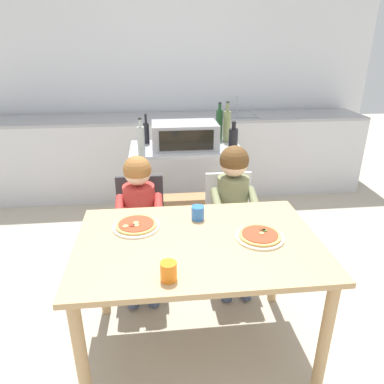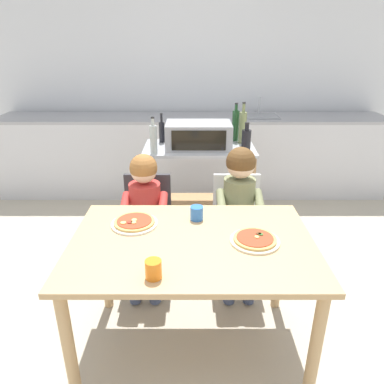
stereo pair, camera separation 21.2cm
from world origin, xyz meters
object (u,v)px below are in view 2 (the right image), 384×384
drinking_cup_orange (153,269)px  toaster_oven (199,135)px  kitchen_island_cart (199,178)px  bottle_slim_sauce (246,141)px  child_in_olive_shirt (240,203)px  dining_chair_left (148,222)px  bottle_dark_olive_oil (243,127)px  bottle_squat_spirits (236,125)px  pizza_plate_cream (255,240)px  bottle_brown_beer (154,139)px  bottle_clear_vinegar (162,131)px  child_in_red_shirt (144,208)px  dining_table (192,257)px  dining_chair_right (236,222)px  pizza_plate_white (134,223)px  drinking_cup_blue (197,213)px

drinking_cup_orange → toaster_oven: bearing=82.5°
kitchen_island_cart → toaster_oven: size_ratio=1.73×
kitchen_island_cart → drinking_cup_orange: kitchen_island_cart is taller
bottle_slim_sauce → child_in_olive_shirt: bottle_slim_sauce is taller
toaster_oven → dining_chair_left: 0.91m
bottle_dark_olive_oil → child_in_olive_shirt: 1.00m
bottle_squat_spirits → pizza_plate_cream: (-0.07, -1.64, -0.24)m
bottle_brown_beer → kitchen_island_cart: bearing=28.8°
bottle_brown_beer → dining_chair_left: size_ratio=0.38×
bottle_clear_vinegar → toaster_oven: bearing=-28.8°
kitchen_island_cart → bottle_dark_olive_oil: bearing=18.4°
toaster_oven → child_in_red_shirt: bearing=-115.9°
bottle_dark_olive_oil → bottle_squat_spirits: 0.10m
bottle_dark_olive_oil → dining_table: (-0.45, -1.54, -0.35)m
dining_chair_right → drinking_cup_orange: 1.20m
bottle_dark_olive_oil → bottle_squat_spirits: bottle_dark_olive_oil is taller
child_in_red_shirt → drinking_cup_orange: size_ratio=11.36×
child_in_olive_shirt → drinking_cup_orange: bearing=-118.4°
toaster_oven → bottle_squat_spirits: bottle_squat_spirits is taller
dining_chair_right → child_in_olive_shirt: size_ratio=0.77×
pizza_plate_cream → drinking_cup_orange: size_ratio=2.95×
pizza_plate_white → dining_chair_left: bearing=90.0°
pizza_plate_white → drinking_cup_orange: 0.52m
kitchen_island_cart → pizza_plate_white: (-0.39, -1.24, 0.20)m
bottle_squat_spirits → pizza_plate_white: 1.64m
bottle_squat_spirits → drinking_cup_orange: size_ratio=3.92×
kitchen_island_cart → bottle_brown_beer: bearing=-151.2°
kitchen_island_cart → child_in_olive_shirt: child_in_olive_shirt is taller
bottle_brown_beer → drinking_cup_blue: bearing=-70.6°
bottle_clear_vinegar → dining_chair_right: size_ratio=0.32×
dining_table → child_in_olive_shirt: (0.33, 0.60, 0.04)m
child_in_olive_shirt → bottle_squat_spirits: bearing=86.1°
bottle_slim_sauce → kitchen_island_cart: bearing=151.2°
dining_chair_left → bottle_clear_vinegar: bearing=86.3°
child_in_red_shirt → pizza_plate_white: child_in_red_shirt is taller
dining_chair_right → pizza_plate_white: (-0.66, -0.55, 0.29)m
bottle_clear_vinegar → bottle_squat_spirits: (0.67, 0.05, 0.05)m
pizza_plate_white → drinking_cup_orange: size_ratio=3.01×
toaster_oven → child_in_olive_shirt: toaster_oven is taller
toaster_oven → bottle_dark_olive_oil: bottle_dark_olive_oil is taller
bottle_clear_vinegar → dining_chair_left: (-0.06, -0.85, -0.48)m
dining_chair_right → child_in_red_shirt: child_in_red_shirt is taller
bottle_brown_beer → dining_chair_right: size_ratio=0.38×
kitchen_island_cart → dining_table: 1.42m
drinking_cup_orange → pizza_plate_white: bearing=107.8°
child_in_olive_shirt → drinking_cup_orange: (-0.50, -0.92, 0.11)m
toaster_oven → dining_chair_right: (0.27, -0.67, -0.48)m
toaster_oven → bottle_slim_sauce: bearing=-25.6°
bottle_dark_olive_oil → dining_table: bottle_dark_olive_oil is taller
pizza_plate_white → kitchen_island_cart: bearing=72.4°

